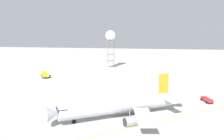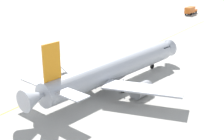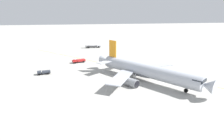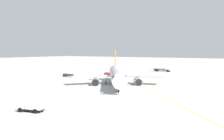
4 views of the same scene
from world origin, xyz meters
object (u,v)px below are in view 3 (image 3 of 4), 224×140
at_px(airliner_main, 145,71).
at_px(fuel_tanker_truck, 92,45).
at_px(ops_pickup_truck, 79,61).
at_px(baggage_truck_truck, 44,72).

relative_size(airliner_main, fuel_tanker_truck, 3.70).
distance_m(ops_pickup_truck, baggage_truck_truck, 18.15).
bearing_deg(airliner_main, baggage_truck_truck, -146.09).
xyz_separation_m(ops_pickup_truck, baggage_truck_truck, (12.17, 13.46, -0.09)).
distance_m(airliner_main, ops_pickup_truck, 32.64).
bearing_deg(baggage_truck_truck, fuel_tanker_truck, -124.19).
xyz_separation_m(airliner_main, fuel_tanker_truck, (10.51, -59.79, -1.46)).
distance_m(fuel_tanker_truck, baggage_truck_truck, 51.73).
height_order(airliner_main, ops_pickup_truck, airliner_main).
bearing_deg(ops_pickup_truck, fuel_tanker_truck, -121.75).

